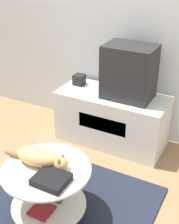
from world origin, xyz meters
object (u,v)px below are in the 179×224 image
at_px(dvd_box, 51,179).
at_px(speaker, 79,80).
at_px(cat, 40,157).
at_px(tv, 129,72).

bearing_deg(dvd_box, speaker, 112.20).
relative_size(dvd_box, cat, 0.43).
relative_size(tv, cat, 0.98).
height_order(tv, dvd_box, tv).
relative_size(tv, speaker, 4.67).
xyz_separation_m(speaker, dvd_box, (0.59, -1.45, -0.13)).
bearing_deg(speaker, cat, -73.22).
bearing_deg(tv, cat, -99.62).
bearing_deg(dvd_box, cat, 145.49).
bearing_deg(cat, speaker, 100.59).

